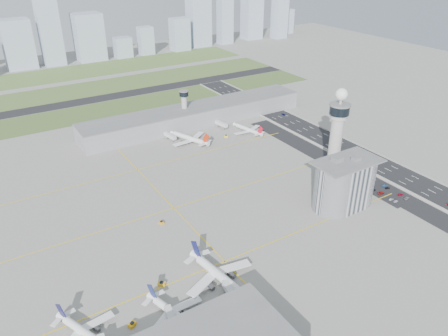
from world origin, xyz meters
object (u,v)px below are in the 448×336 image
jet_bridge_far_0 (165,135)px  car_lot_4 (365,184)px  secondary_tower (184,105)px  car_lot_2 (381,193)px  car_lot_3 (372,190)px  car_lot_10 (373,179)px  tug_1 (162,283)px  car_hw_2 (284,114)px  airplane_near_a (85,330)px  car_lot_5 (357,180)px  car_lot_11 (366,176)px  jet_bridge_far_1 (216,123)px  tug_3 (161,222)px  airplane_far_b (247,127)px  car_lot_1 (391,199)px  tug_5 (226,136)px  car_lot_6 (407,198)px  car_lot_7 (400,195)px  airplane_far_a (189,135)px  car_lot_0 (396,201)px  tug_4 (207,143)px  tug_0 (132,324)px  airplane_near_b (175,311)px  car_lot_9 (385,186)px  control_tower (337,131)px  jet_bridge_near_1 (176,333)px  car_hw_4 (240,101)px  car_hw_1 (341,146)px  jet_bridge_near_2 (236,305)px  airplane_near_c (220,272)px  tug_2 (209,269)px

jet_bridge_far_0 → car_lot_4: (81.97, -144.23, -2.21)m
secondary_tower → car_lot_2: bearing=-73.1°
car_lot_3 → car_lot_10: car_lot_3 is taller
tug_1 → car_hw_2: tug_1 is taller
airplane_near_a → car_lot_5: (198.76, 35.83, -4.33)m
car_lot_11 → car_hw_2: (28.26, 127.32, 0.02)m
jet_bridge_far_1 → tug_3: jet_bridge_far_1 is taller
car_lot_4 → car_lot_10: bearing=-77.1°
airplane_far_b → car_lot_1: 141.75m
tug_5 → car_lot_6: 152.91m
car_lot_7 → car_hw_2: (28.27, 156.41, 0.04)m
airplane_far_a → car_lot_0: airplane_far_a is taller
car_lot_4 → tug_4: bearing=31.1°
airplane_near_a → tug_0: (18.74, -3.92, -3.92)m
airplane_near_b → car_lot_9: bearing=83.6°
secondary_tower → car_lot_10: bearing=-68.4°
tug_0 → car_hw_2: (217.50, 167.02, -0.38)m
control_tower → jet_bridge_far_0: 145.99m
airplane_far_a → car_lot_4: size_ratio=11.09×
airplane_near_b → tug_0: 19.33m
tug_0 → tug_4: tug_4 is taller
jet_bridge_near_1 → airplane_far_a: bearing=-19.2°
car_lot_0 → car_lot_6: 8.95m
car_hw_4 → tug_5: bearing=-124.4°
jet_bridge_far_1 → tug_3: bearing=-53.0°
car_hw_2 → airplane_far_a: bearing=-173.5°
airplane_far_a → car_lot_7: (77.65, -148.97, -5.29)m
car_hw_1 → car_lot_4: bearing=-123.5°
car_hw_2 → secondary_tower: bearing=165.4°
airplane_near_b → car_hw_2: (199.85, 173.81, -4.39)m
car_lot_9 → car_hw_2: car_lot_9 is taller
airplane_far_a → tug_4: airplane_far_a is taller
tug_4 → car_lot_1: bearing=39.6°
airplane_near_a → jet_bridge_near_1: 37.90m
jet_bridge_far_0 → car_lot_4: size_ratio=3.71×
car_lot_9 → car_hw_4: (14.62, 198.75, -0.10)m
jet_bridge_near_1 → car_lot_7: jet_bridge_near_1 is taller
airplane_near_a → car_lot_3: bearing=72.5°
jet_bridge_near_2 → jet_bridge_near_1: bearing=100.0°
airplane_near_c → jet_bridge_near_1: bearing=-68.1°
airplane_near_b → car_lot_11: airplane_near_b is taller
airplane_near_b → airplane_near_c: bearing=92.5°
car_lot_6 → car_hw_1: bearing=-22.5°
airplane_near_a → tug_2: (64.86, 9.58, -4.04)m
airplane_far_b → tug_4: size_ratio=9.76×
secondary_tower → jet_bridge_far_0: (-28.00, -18.00, -15.95)m
control_tower → airplane_near_c: (-121.76, -49.80, -28.77)m
airplane_near_b → airplane_far_b: (146.40, 157.57, -0.15)m
tug_1 → car_hw_2: size_ratio=0.83×
car_lot_0 → car_lot_10: size_ratio=0.81×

